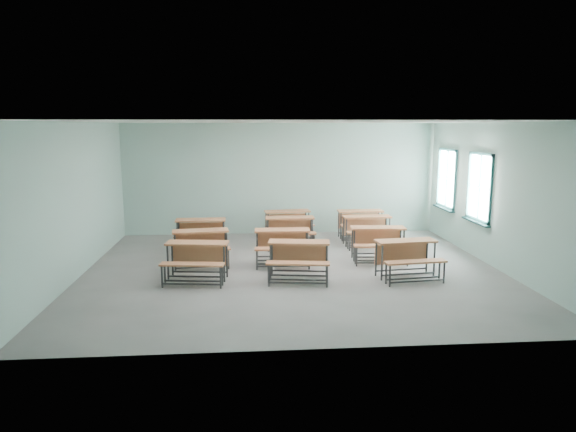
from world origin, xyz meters
The scene contains 12 objects.
room centered at (0.08, 0.03, 1.60)m, with size 9.04×8.04×3.24m.
desk_unit_r0c0 centered at (-2.02, -0.58, 0.53)m, with size 1.35×1.00×0.78m.
desk_unit_r0c1 centered at (0.06, -0.67, 0.53)m, with size 1.36×1.01×0.78m.
desk_unit_r0c2 centered at (2.30, -0.74, 0.53)m, with size 1.34×0.98×0.78m.
desk_unit_r1c0 centered at (-2.03, 0.64, 0.53)m, with size 1.35×0.99×0.78m.
desk_unit_r1c1 centered at (-0.19, 0.57, 0.53)m, with size 1.28×0.88×0.78m.
desk_unit_r1c2 centered at (2.06, 0.66, 0.53)m, with size 1.31×0.93×0.78m.
desk_unit_r2c0 centered at (-2.16, 2.05, 0.53)m, with size 1.27×0.86×0.78m.
desk_unit_r2c1 centered at (0.12, 2.17, 0.53)m, with size 1.27×0.87×0.78m.
desk_unit_r2c2 centered at (2.16, 2.16, 0.53)m, with size 1.27×0.86×0.78m.
desk_unit_r3c1 centered at (0.15, 3.18, 0.53)m, with size 1.35×1.00×0.78m.
desk_unit_r3c2 centered at (2.18, 3.07, 0.53)m, with size 1.26×0.85×0.78m.
Camera 1 is at (-0.98, -10.77, 3.13)m, focal length 32.00 mm.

